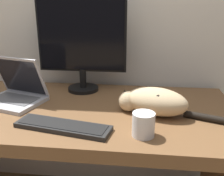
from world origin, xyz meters
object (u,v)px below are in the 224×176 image
Objects in this scene: monitor at (82,40)px; cat at (154,101)px; laptop at (15,93)px; external_keyboard at (63,126)px; coffee_mug at (143,124)px.

monitor reaches higher than cat.
monitor is 1.10× the size of cat.
monitor is 1.59× the size of laptop.
laptop is 0.82× the size of external_keyboard.
monitor is at bearing 103.86° from external_keyboard.
laptop is at bearing -165.45° from cat.
cat is at bearing -36.40° from monitor.
laptop reaches higher than external_keyboard.
monitor is 1.30× the size of external_keyboard.
cat is 5.12× the size of coffee_mug.
external_keyboard is at bearing -22.45° from laptop.
cat reaches higher than external_keyboard.
coffee_mug is at bearing -82.52° from cat.
laptop is at bearing 152.53° from external_keyboard.
cat reaches higher than coffee_mug.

